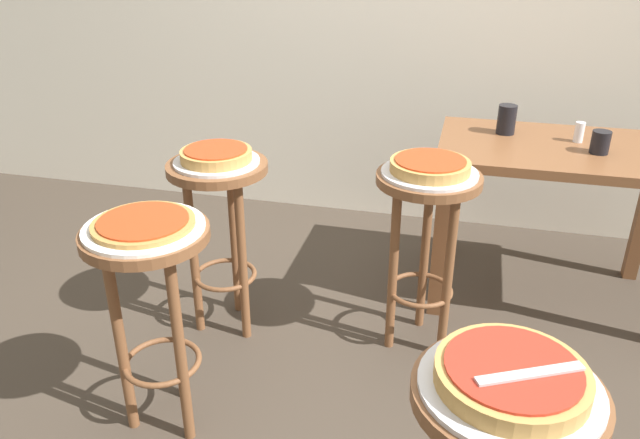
% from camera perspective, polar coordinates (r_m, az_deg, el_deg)
% --- Properties ---
extents(ground_plane, '(6.00, 6.00, 0.00)m').
position_cam_1_polar(ground_plane, '(2.38, 2.78, -15.86)').
color(ground_plane, '#42382D').
extents(serving_plate_foreground, '(0.36, 0.36, 0.01)m').
position_cam_1_polar(serving_plate_foreground, '(1.33, 16.96, -14.42)').
color(serving_plate_foreground, silver).
rests_on(serving_plate_foreground, stool_foreground).
extents(pizza_foreground, '(0.30, 0.30, 0.05)m').
position_cam_1_polar(pizza_foreground, '(1.31, 17.13, -13.46)').
color(pizza_foreground, tan).
rests_on(pizza_foreground, serving_plate_foreground).
extents(stool_middle, '(0.39, 0.39, 0.74)m').
position_cam_1_polar(stool_middle, '(2.03, -15.12, -5.80)').
color(stool_middle, brown).
rests_on(stool_middle, ground_plane).
extents(serving_plate_middle, '(0.36, 0.36, 0.01)m').
position_cam_1_polar(serving_plate_middle, '(1.93, -15.79, -0.74)').
color(serving_plate_middle, white).
rests_on(serving_plate_middle, stool_middle).
extents(pizza_middle, '(0.31, 0.31, 0.02)m').
position_cam_1_polar(pizza_middle, '(1.93, -15.84, -0.31)').
color(pizza_middle, '#B78442').
rests_on(pizza_middle, serving_plate_middle).
extents(stool_leftside, '(0.39, 0.39, 0.74)m').
position_cam_1_polar(stool_leftside, '(2.49, -9.10, 0.93)').
color(stool_leftside, brown).
rests_on(stool_leftside, ground_plane).
extents(serving_plate_leftside, '(0.33, 0.33, 0.01)m').
position_cam_1_polar(serving_plate_leftside, '(2.41, -9.43, 5.25)').
color(serving_plate_leftside, silver).
rests_on(serving_plate_leftside, stool_leftside).
extents(pizza_leftside, '(0.27, 0.27, 0.05)m').
position_cam_1_polar(pizza_leftside, '(2.40, -9.47, 5.88)').
color(pizza_leftside, tan).
rests_on(pizza_leftside, serving_plate_leftside).
extents(stool_rear, '(0.39, 0.39, 0.74)m').
position_cam_1_polar(stool_rear, '(2.39, 9.62, -0.25)').
color(stool_rear, brown).
rests_on(stool_rear, ground_plane).
extents(serving_plate_rear, '(0.35, 0.35, 0.01)m').
position_cam_1_polar(serving_plate_rear, '(2.31, 9.98, 4.22)').
color(serving_plate_rear, silver).
rests_on(serving_plate_rear, stool_rear).
extents(pizza_rear, '(0.29, 0.29, 0.05)m').
position_cam_1_polar(pizza_rear, '(2.30, 10.03, 4.88)').
color(pizza_rear, tan).
rests_on(pizza_rear, serving_plate_rear).
extents(dining_table, '(1.00, 0.64, 0.72)m').
position_cam_1_polar(dining_table, '(2.85, 20.81, 4.02)').
color(dining_table, brown).
rests_on(dining_table, ground_plane).
extents(cup_near_edge, '(0.07, 0.07, 0.09)m').
position_cam_1_polar(cup_near_edge, '(2.76, 24.26, 6.46)').
color(cup_near_edge, black).
rests_on(cup_near_edge, dining_table).
extents(cup_far_edge, '(0.08, 0.08, 0.13)m').
position_cam_1_polar(cup_far_edge, '(2.88, 16.70, 8.76)').
color(cup_far_edge, black).
rests_on(cup_far_edge, dining_table).
extents(condiment_shaker, '(0.04, 0.04, 0.09)m').
position_cam_1_polar(condiment_shaker, '(2.87, 22.61, 7.39)').
color(condiment_shaker, white).
rests_on(condiment_shaker, dining_table).
extents(pizza_server_knife, '(0.21, 0.12, 0.01)m').
position_cam_1_polar(pizza_server_knife, '(1.28, 18.67, -13.20)').
color(pizza_server_knife, silver).
rests_on(pizza_server_knife, pizza_foreground).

